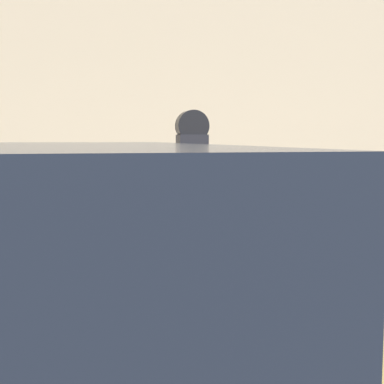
# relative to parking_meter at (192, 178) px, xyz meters

# --- Properties ---
(sidewalk) EXTENTS (24.00, 2.80, 0.13)m
(sidewalk) POSITION_rel_parking_meter_xyz_m (0.46, 0.87, -1.17)
(sidewalk) COLOR #9E9B96
(sidewalk) RESTS_ON ground_plane
(building_facade) EXTENTS (24.00, 0.30, 5.22)m
(building_facade) POSITION_rel_parking_meter_xyz_m (0.46, 3.65, 1.37)
(building_facade) COLOR tan
(building_facade) RESTS_ON ground_plane
(parking_meter) EXTENTS (0.18, 0.15, 1.50)m
(parking_meter) POSITION_rel_parking_meter_xyz_m (0.00, 0.00, 0.00)
(parking_meter) COLOR slate
(parking_meter) RESTS_ON sidewalk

